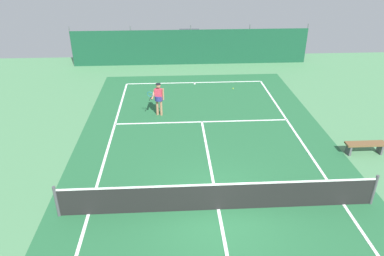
{
  "coord_description": "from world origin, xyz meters",
  "views": [
    {
      "loc": [
        -1.38,
        -9.12,
        7.6
      ],
      "look_at": [
        -0.61,
        4.03,
        0.9
      ],
      "focal_mm": 33.99,
      "sensor_mm": 36.0,
      "label": 1
    }
  ],
  "objects_px": {
    "tennis_net": "(219,197)",
    "courtside_bench": "(365,145)",
    "tennis_ball_near_player": "(233,88)",
    "parked_car": "(190,42)",
    "tennis_player": "(159,97)"
  },
  "relations": [
    {
      "from": "tennis_player",
      "to": "parked_car",
      "type": "relative_size",
      "value": 0.39
    },
    {
      "from": "tennis_net",
      "to": "parked_car",
      "type": "height_order",
      "value": "parked_car"
    },
    {
      "from": "tennis_ball_near_player",
      "to": "parked_car",
      "type": "height_order",
      "value": "parked_car"
    },
    {
      "from": "tennis_player",
      "to": "courtside_bench",
      "type": "bearing_deg",
      "value": 170.45
    },
    {
      "from": "courtside_bench",
      "to": "tennis_net",
      "type": "bearing_deg",
      "value": -153.72
    },
    {
      "from": "tennis_ball_near_player",
      "to": "courtside_bench",
      "type": "height_order",
      "value": "courtside_bench"
    },
    {
      "from": "tennis_net",
      "to": "parked_car",
      "type": "relative_size",
      "value": 2.4
    },
    {
      "from": "tennis_player",
      "to": "parked_car",
      "type": "height_order",
      "value": "parked_car"
    },
    {
      "from": "tennis_net",
      "to": "tennis_ball_near_player",
      "type": "bearing_deg",
      "value": 78.43
    },
    {
      "from": "tennis_net",
      "to": "courtside_bench",
      "type": "distance_m",
      "value": 7.04
    },
    {
      "from": "tennis_player",
      "to": "tennis_ball_near_player",
      "type": "bearing_deg",
      "value": -124.22
    },
    {
      "from": "tennis_ball_near_player",
      "to": "parked_car",
      "type": "distance_m",
      "value": 8.27
    },
    {
      "from": "parked_car",
      "to": "courtside_bench",
      "type": "distance_m",
      "value": 16.76
    },
    {
      "from": "tennis_player",
      "to": "tennis_ball_near_player",
      "type": "height_order",
      "value": "tennis_player"
    },
    {
      "from": "tennis_ball_near_player",
      "to": "parked_car",
      "type": "relative_size",
      "value": 0.02
    }
  ]
}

